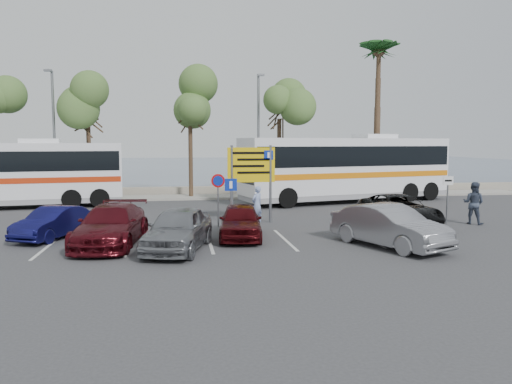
{
  "coord_description": "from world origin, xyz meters",
  "views": [
    {
      "loc": [
        -2.31,
        -19.49,
        3.72
      ],
      "look_at": [
        1.19,
        3.0,
        1.46
      ],
      "focal_mm": 35.0,
      "sensor_mm": 36.0,
      "label": 1
    }
  ],
  "objects": [
    {
      "name": "sign_parking",
      "position": [
        -0.2,
        0.79,
        1.47
      ],
      "size": [
        0.5,
        0.07,
        2.25
      ],
      "color": "slate",
      "rests_on": "ground"
    },
    {
      "name": "coach_bus_right",
      "position": [
        8.11,
        10.5,
        1.97
      ],
      "size": [
        13.96,
        6.04,
        4.26
      ],
      "color": "white",
      "rests_on": "ground"
    },
    {
      "name": "ground",
      "position": [
        0.0,
        0.0,
        0.0
      ],
      "size": [
        120.0,
        120.0,
        0.0
      ],
      "primitive_type": "plane",
      "color": "#363638",
      "rests_on": "ground"
    },
    {
      "name": "lane_markings",
      "position": [
        -1.14,
        -1.0,
        0.0
      ],
      "size": [
        12.02,
        4.2,
        0.01
      ],
      "primitive_type": null,
      "color": "silver",
      "rests_on": "ground"
    },
    {
      "name": "street_lamp_right",
      "position": [
        3.0,
        13.52,
        4.6
      ],
      "size": [
        0.45,
        1.15,
        8.01
      ],
      "color": "slate",
      "rests_on": "kerb_strip"
    },
    {
      "name": "kerb_strip",
      "position": [
        0.0,
        14.0,
        0.07
      ],
      "size": [
        44.0,
        2.4,
        0.15
      ],
      "primitive_type": "cube",
      "color": "#9B978D",
      "rests_on": "ground"
    },
    {
      "name": "car_silver_b",
      "position": [
        5.09,
        -2.87,
        0.76
      ],
      "size": [
        3.31,
        4.84,
        1.51
      ],
      "primitive_type": "imported",
      "rotation": [
        0.0,
        0.0,
        0.41
      ],
      "color": "gray",
      "rests_on": "ground"
    },
    {
      "name": "sea",
      "position": [
        0.0,
        60.0,
        0.01
      ],
      "size": [
        140.0,
        140.0,
        0.0
      ],
      "primitive_type": "plane",
      "color": "#3F4E65",
      "rests_on": "ground"
    },
    {
      "name": "palm_tree",
      "position": [
        11.5,
        14.0,
        9.87
      ],
      "size": [
        4.8,
        4.8,
        11.2
      ],
      "color": "#382619",
      "rests_on": "kerb_strip"
    },
    {
      "name": "car_silver_a",
      "position": [
        -2.36,
        -2.27,
        0.75
      ],
      "size": [
        2.86,
        4.72,
        1.5
      ],
      "primitive_type": "imported",
      "rotation": [
        0.0,
        0.0,
        -0.26
      ],
      "color": "gray",
      "rests_on": "ground"
    },
    {
      "name": "tree_left",
      "position": [
        -8.0,
        14.0,
        6.0
      ],
      "size": [
        3.2,
        3.2,
        7.2
      ],
      "color": "#382619",
      "rests_on": "kerb_strip"
    },
    {
      "name": "coach_bus_left",
      "position": [
        -12.0,
        10.5,
        1.83
      ],
      "size": [
        12.91,
        4.47,
        3.95
      ],
      "color": "white",
      "rests_on": "ground"
    },
    {
      "name": "street_lamp_left",
      "position": [
        -10.0,
        13.52,
        4.6
      ],
      "size": [
        0.45,
        1.15,
        8.01
      ],
      "color": "slate",
      "rests_on": "kerb_strip"
    },
    {
      "name": "sign_no_stop",
      "position": [
        -0.6,
        2.38,
        1.58
      ],
      "size": [
        0.6,
        0.08,
        2.35
      ],
      "color": "slate",
      "rests_on": "ground"
    },
    {
      "name": "car_red",
      "position": [
        0.04,
        -0.43,
        0.68
      ],
      "size": [
        2.08,
        4.14,
        1.35
      ],
      "primitive_type": "imported",
      "rotation": [
        0.0,
        0.0,
        -0.12
      ],
      "color": "#44090D",
      "rests_on": "ground"
    },
    {
      "name": "pedestrian_near",
      "position": [
        1.28,
        3.28,
        0.85
      ],
      "size": [
        0.74,
        0.71,
        1.71
      ],
      "primitive_type": "imported",
      "rotation": [
        0.0,
        0.0,
        3.82
      ],
      "color": "#8899C5",
      "rests_on": "ground"
    },
    {
      "name": "tree_mid",
      "position": [
        -1.5,
        14.0,
        6.65
      ],
      "size": [
        3.2,
        3.2,
        8.0
      ],
      "color": "#382619",
      "rests_on": "kerb_strip"
    },
    {
      "name": "seawall",
      "position": [
        0.0,
        16.0,
        0.3
      ],
      "size": [
        48.0,
        0.8,
        0.6
      ],
      "primitive_type": "cube",
      "color": "gray",
      "rests_on": "ground"
    },
    {
      "name": "car_maroon",
      "position": [
        -4.76,
        -1.04,
        0.73
      ],
      "size": [
        2.62,
        5.24,
        1.46
      ],
      "primitive_type": "imported",
      "rotation": [
        0.0,
        0.0,
        -0.12
      ],
      "color": "#4E0D14",
      "rests_on": "ground"
    },
    {
      "name": "tree_right",
      "position": [
        4.5,
        14.0,
        6.17
      ],
      "size": [
        3.2,
        3.2,
        7.4
      ],
      "color": "#382619",
      "rests_on": "kerb_strip"
    },
    {
      "name": "sign_taxi",
      "position": [
        9.8,
        1.49,
        1.42
      ],
      "size": [
        0.5,
        0.07,
        2.2
      ],
      "color": "slate",
      "rests_on": "ground"
    },
    {
      "name": "pedestrian_far",
      "position": [
        11.0,
        1.32,
        0.97
      ],
      "size": [
        1.18,
        1.19,
        1.94
      ],
      "primitive_type": "imported",
      "rotation": [
        0.0,
        0.0,
        2.31
      ],
      "color": "#353E50",
      "rests_on": "ground"
    },
    {
      "name": "suv_black",
      "position": [
        7.49,
        1.5,
        0.69
      ],
      "size": [
        2.44,
        5.04,
        1.38
      ],
      "primitive_type": "imported",
      "rotation": [
        0.0,
        0.0,
        0.03
      ],
      "color": "black",
      "rests_on": "ground"
    },
    {
      "name": "direction_sign",
      "position": [
        1.0,
        3.2,
        2.43
      ],
      "size": [
        2.2,
        0.12,
        3.6
      ],
      "color": "slate",
      "rests_on": "ground"
    },
    {
      "name": "car_blue",
      "position": [
        -7.16,
        0.7,
        0.61
      ],
      "size": [
        2.68,
        3.93,
        1.23
      ],
      "primitive_type": "imported",
      "rotation": [
        0.0,
        0.0,
        -0.41
      ],
      "color": "#10104A",
      "rests_on": "ground"
    }
  ]
}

